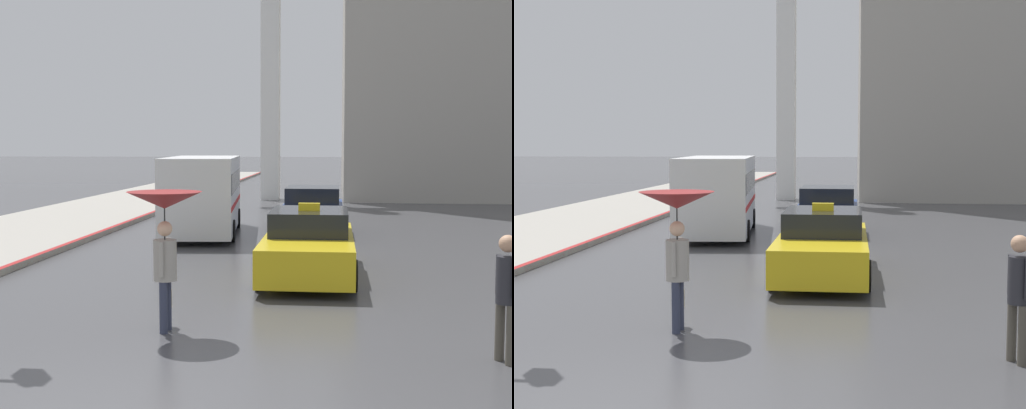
% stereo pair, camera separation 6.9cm
% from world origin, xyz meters
% --- Properties ---
extents(taxi, '(1.91, 4.77, 1.52)m').
position_xyz_m(taxi, '(1.74, 8.06, 0.64)').
color(taxi, gold).
rests_on(taxi, ground_plane).
extents(sedan_red, '(1.91, 4.74, 1.45)m').
position_xyz_m(sedan_red, '(1.59, 14.88, 0.67)').
color(sedan_red, navy).
rests_on(sedan_red, ground_plane).
extents(ambulance_van, '(2.52, 5.92, 2.35)m').
position_xyz_m(ambulance_van, '(-1.72, 14.60, 1.31)').
color(ambulance_van, silver).
rests_on(ambulance_van, ground_plane).
extents(pedestrian_with_umbrella, '(1.09, 1.09, 2.05)m').
position_xyz_m(pedestrian_with_umbrella, '(-0.18, 3.38, 1.66)').
color(pedestrian_with_umbrella, '#2D3347').
rests_on(pedestrian_with_umbrella, ground_plane).
extents(pedestrian_man, '(0.34, 0.41, 1.62)m').
position_xyz_m(pedestrian_man, '(4.40, 2.37, 0.93)').
color(pedestrian_man, '#4C473D').
rests_on(pedestrian_man, ground_plane).
extents(monument_cross, '(7.29, 0.90, 16.57)m').
position_xyz_m(monument_cross, '(-0.94, 28.61, 9.40)').
color(monument_cross, white).
rests_on(monument_cross, ground_plane).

